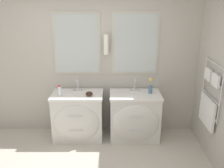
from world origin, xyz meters
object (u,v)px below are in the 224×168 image
(toiletry_bottle, at_px, (60,91))
(flower_vase, at_px, (150,87))
(vanity_left, at_px, (78,116))
(vanity_right, at_px, (135,116))
(amenity_bowl, at_px, (89,94))

(toiletry_bottle, xyz_separation_m, flower_vase, (1.53, 0.11, 0.03))
(vanity_left, xyz_separation_m, toiletry_bottle, (-0.28, -0.05, 0.50))
(vanity_right, height_order, amenity_bowl, amenity_bowl)
(vanity_left, xyz_separation_m, amenity_bowl, (0.22, -0.06, 0.45))
(toiletry_bottle, relative_size, flower_vase, 0.68)
(vanity_left, height_order, flower_vase, flower_vase)
(vanity_left, distance_m, flower_vase, 1.36)
(vanity_right, xyz_separation_m, toiletry_bottle, (-1.28, -0.05, 0.50))
(vanity_right, bearing_deg, toiletry_bottle, -177.58)
(vanity_right, bearing_deg, amenity_bowl, -175.57)
(amenity_bowl, bearing_deg, flower_vase, 6.64)
(toiletry_bottle, relative_size, amenity_bowl, 1.54)
(vanity_left, relative_size, toiletry_bottle, 4.73)
(vanity_right, bearing_deg, vanity_left, 180.00)
(vanity_left, xyz_separation_m, vanity_right, (1.00, 0.00, 0.00))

